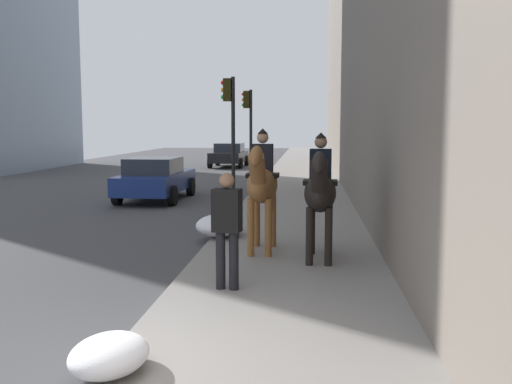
# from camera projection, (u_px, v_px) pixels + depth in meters

# --- Properties ---
(sidewalk_slab) EXTENTS (120.00, 3.41, 0.12)m
(sidewalk_slab) POSITION_uv_depth(u_px,v_px,m) (271.00, 373.00, 5.74)
(sidewalk_slab) COLOR gray
(sidewalk_slab) RESTS_ON ground
(mounted_horse_near) EXTENTS (2.15, 0.61, 2.32)m
(mounted_horse_near) POSITION_uv_depth(u_px,v_px,m) (262.00, 183.00, 10.82)
(mounted_horse_near) COLOR brown
(mounted_horse_near) RESTS_ON sidewalk_slab
(mounted_horse_far) EXTENTS (2.15, 0.63, 2.25)m
(mounted_horse_far) POSITION_uv_depth(u_px,v_px,m) (320.00, 191.00, 10.14)
(mounted_horse_far) COLOR black
(mounted_horse_far) RESTS_ON sidewalk_slab
(pedestrian_greeting) EXTENTS (0.32, 0.43, 1.70)m
(pedestrian_greeting) POSITION_uv_depth(u_px,v_px,m) (227.00, 223.00, 8.36)
(pedestrian_greeting) COLOR black
(pedestrian_greeting) RESTS_ON sidewalk_slab
(car_near_lane) EXTENTS (4.07, 2.16, 1.44)m
(car_near_lane) POSITION_uv_depth(u_px,v_px,m) (229.00, 155.00, 35.39)
(car_near_lane) COLOR black
(car_near_lane) RESTS_ON ground
(car_mid_lane) EXTENTS (4.36, 2.04, 1.44)m
(car_mid_lane) POSITION_uv_depth(u_px,v_px,m) (155.00, 178.00, 19.46)
(car_mid_lane) COLOR navy
(car_mid_lane) RESTS_ON ground
(traffic_light_near_curb) EXTENTS (0.20, 0.44, 4.00)m
(traffic_light_near_curb) POSITION_uv_depth(u_px,v_px,m) (230.00, 120.00, 18.09)
(traffic_light_near_curb) COLOR black
(traffic_light_near_curb) RESTS_ON ground
(traffic_light_far_curb) EXTENTS (0.20, 0.44, 3.96)m
(traffic_light_far_curb) POSITION_uv_depth(u_px,v_px,m) (249.00, 122.00, 23.94)
(traffic_light_far_curb) COLOR black
(traffic_light_far_curb) RESTS_ON ground
(snow_pile_near) EXTENTS (0.97, 0.75, 0.34)m
(snow_pile_near) POSITION_uv_depth(u_px,v_px,m) (109.00, 355.00, 5.61)
(snow_pile_near) COLOR white
(snow_pile_near) RESTS_ON sidewalk_slab
(snow_pile_far) EXTENTS (1.32, 1.02, 0.46)m
(snow_pile_far) POSITION_uv_depth(u_px,v_px,m) (220.00, 225.00, 12.55)
(snow_pile_far) COLOR white
(snow_pile_far) RESTS_ON sidewalk_slab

